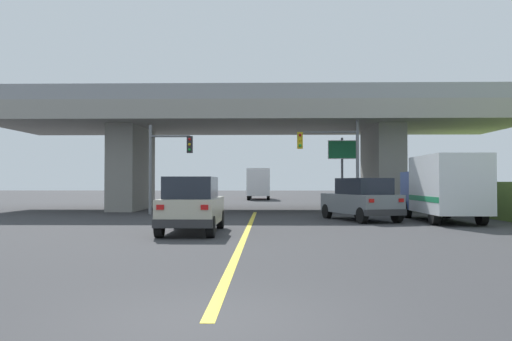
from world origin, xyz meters
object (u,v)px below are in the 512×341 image
Objects in this scene: suv_lead at (192,205)px; highway_sign at (342,157)px; traffic_signal_nearside at (337,154)px; semi_truck_distant at (259,183)px; traffic_signal_farside at (165,158)px; suv_crossing at (361,199)px; box_truck at (443,187)px.

suv_lead is 1.04× the size of highway_sign.
semi_truck_distant is at bearing 100.87° from traffic_signal_nearside.
suv_lead is at bearing -74.54° from traffic_signal_farside.
traffic_signal_nearside is at bearing 60.82° from suv_lead.
traffic_signal_farside is at bearing 135.73° from suv_crossing.
traffic_signal_farside is (-13.95, 5.68, 1.62)m from box_truck.
suv_lead is at bearing -152.17° from box_truck.
highway_sign reaches higher than suv_lead.
traffic_signal_farside reaches higher than suv_lead.
box_truck is 1.33× the size of traffic_signal_farside.
suv_crossing is at bearing -25.49° from traffic_signal_farside.
suv_lead is 0.92× the size of suv_crossing.
suv_crossing is 0.72× the size of semi_truck_distant.
highway_sign reaches higher than box_truck.
suv_crossing is 8.03m from highway_sign.
semi_truck_distant reaches higher than suv_crossing.
suv_lead is 0.93× the size of traffic_signal_farside.
traffic_signal_nearside reaches higher than highway_sign.
suv_lead is 12.23m from box_truck.
traffic_signal_farside reaches higher than highway_sign.
suv_lead is at bearing -156.69° from suv_crossing.
semi_truck_distant is at bearing 81.08° from suv_crossing.
traffic_signal_farside is at bearing -165.23° from highway_sign.
semi_truck_distant is (-5.42, 31.23, 0.66)m from suv_crossing.
highway_sign is at bearing 74.07° from traffic_signal_nearside.
suv_lead is 37.75m from semi_truck_distant.
suv_lead is 12.02m from traffic_signal_farside.
highway_sign is at bearing 14.77° from traffic_signal_farside.
suv_crossing is 31.71m from semi_truck_distant.
suv_crossing is 3.76m from box_truck.
box_truck is at bearing -56.68° from traffic_signal_nearside.
highway_sign is (0.62, 2.17, -0.09)m from traffic_signal_nearside.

